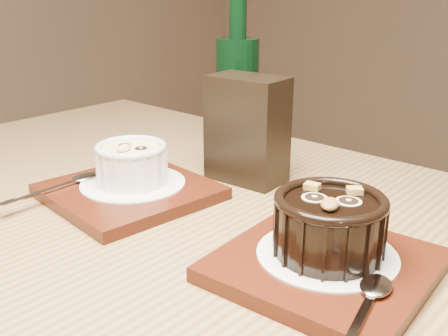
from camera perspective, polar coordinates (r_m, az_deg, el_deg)
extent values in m
cube|color=brown|center=(0.55, -4.88, -10.21)|extent=(1.25, 0.88, 0.04)
cylinder|color=brown|center=(1.30, -10.12, -10.61)|extent=(0.06, 0.06, 0.71)
cube|color=#47190B|center=(0.66, -10.23, -2.55)|extent=(0.21, 0.21, 0.01)
cylinder|color=white|center=(0.66, -9.88, -1.62)|extent=(0.13, 0.13, 0.00)
cylinder|color=white|center=(0.66, -9.99, 0.23)|extent=(0.08, 0.08, 0.04)
cylinder|color=#FBE699|center=(0.65, -10.10, 1.96)|extent=(0.07, 0.07, 0.00)
torus|color=white|center=(0.65, -10.12, 2.25)|extent=(0.09, 0.09, 0.01)
cylinder|color=black|center=(0.66, -10.77, 2.47)|extent=(0.02, 0.02, 0.00)
cylinder|color=black|center=(0.64, -9.02, 2.14)|extent=(0.02, 0.02, 0.00)
ellipsoid|color=#E7CF87|center=(0.64, -10.87, 2.16)|extent=(0.02, 0.02, 0.01)
cube|color=#47190B|center=(0.50, 10.92, -10.38)|extent=(0.18, 0.18, 0.01)
cylinder|color=white|center=(0.50, 11.14, -9.19)|extent=(0.13, 0.13, 0.00)
cylinder|color=black|center=(0.49, 11.35, -6.47)|extent=(0.10, 0.10, 0.05)
cylinder|color=black|center=(0.48, 11.54, -3.84)|extent=(0.08, 0.08, 0.00)
torus|color=black|center=(0.48, 11.57, -3.45)|extent=(0.10, 0.10, 0.01)
cylinder|color=black|center=(0.48, 9.82, -3.13)|extent=(0.02, 0.02, 0.00)
cylinder|color=black|center=(0.48, 13.41, -3.47)|extent=(0.02, 0.02, 0.00)
ellipsoid|color=brown|center=(0.46, 11.44, -3.88)|extent=(0.02, 0.03, 0.01)
cube|color=olive|center=(0.50, 9.58, -1.99)|extent=(0.02, 0.01, 0.01)
cube|color=olive|center=(0.50, 14.04, -2.41)|extent=(0.02, 0.02, 0.01)
cube|color=black|center=(0.69, 2.53, 4.21)|extent=(0.10, 0.06, 0.14)
cylinder|color=black|center=(0.81, 1.45, 7.83)|extent=(0.07, 0.07, 0.17)
cylinder|color=black|center=(0.80, 1.53, 16.10)|extent=(0.03, 0.03, 0.06)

